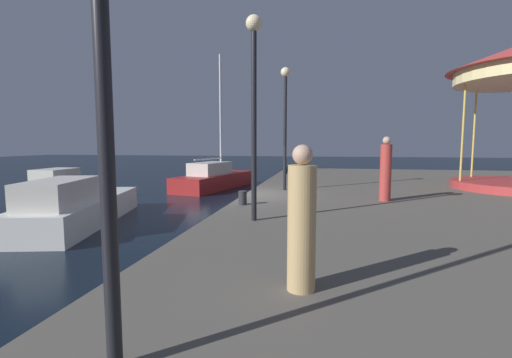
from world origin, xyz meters
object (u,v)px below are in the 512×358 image
(motorboat_green, at_px, (64,188))
(bollard_center, at_px, (286,169))
(bollard_north, at_px, (243,198))
(person_by_the_water, at_px, (386,171))
(sailboat_red, at_px, (214,178))
(lamp_post_mid_promenade, at_px, (254,83))
(lamp_post_far_end, at_px, (285,108))
(person_far_corner, at_px, (302,223))
(motorboat_white, at_px, (77,207))
(bollard_south, at_px, (285,170))

(motorboat_green, bearing_deg, bollard_center, 39.20)
(bollard_north, xyz_separation_m, bollard_center, (0.02, 11.63, 0.00))
(bollard_center, distance_m, person_by_the_water, 10.92)
(sailboat_red, relative_size, bollard_center, 19.23)
(motorboat_green, height_order, lamp_post_mid_promenade, lamp_post_mid_promenade)
(bollard_center, relative_size, person_by_the_water, 0.20)
(lamp_post_far_end, height_order, person_far_corner, lamp_post_far_end)
(bollard_north, bearing_deg, motorboat_white, -177.79)
(person_by_the_water, bearing_deg, motorboat_green, 169.42)
(lamp_post_mid_promenade, relative_size, bollard_center, 11.41)
(lamp_post_mid_promenade, xyz_separation_m, lamp_post_far_end, (0.10, 5.48, 0.01))
(motorboat_green, height_order, person_far_corner, person_far_corner)
(bollard_center, xyz_separation_m, bollard_south, (0.02, -0.86, 0.00))
(sailboat_red, relative_size, person_far_corner, 4.39)
(sailboat_red, height_order, bollard_center, sailboat_red)
(lamp_post_far_end, relative_size, person_far_corner, 2.62)
(bollard_north, bearing_deg, motorboat_green, 156.37)
(sailboat_red, xyz_separation_m, motorboat_white, (-1.38, -9.62, -0.02))
(person_by_the_water, bearing_deg, sailboat_red, 135.64)
(motorboat_white, height_order, bollard_south, motorboat_white)
(lamp_post_mid_promenade, bearing_deg, bollard_center, 92.97)
(bollard_center, bearing_deg, lamp_post_mid_promenade, -87.03)
(bollard_south, bearing_deg, motorboat_green, -144.18)
(bollard_north, bearing_deg, person_far_corner, -70.13)
(sailboat_red, relative_size, bollard_north, 19.23)
(lamp_post_far_end, xyz_separation_m, bollard_south, (-0.78, 7.27, -2.90))
(motorboat_white, xyz_separation_m, lamp_post_far_end, (6.10, 3.71, 3.33))
(lamp_post_mid_promenade, distance_m, bollard_south, 13.09)
(bollard_north, distance_m, bollard_south, 10.77)
(bollard_center, bearing_deg, bollard_south, -88.61)
(bollard_north, relative_size, bollard_south, 1.00)
(bollard_north, bearing_deg, lamp_post_far_end, 76.70)
(person_far_corner, bearing_deg, lamp_post_far_end, 97.57)
(bollard_north, distance_m, bollard_center, 11.63)
(person_by_the_water, bearing_deg, person_far_corner, -106.31)
(motorboat_green, distance_m, bollard_north, 10.12)
(lamp_post_mid_promenade, bearing_deg, bollard_north, 110.32)
(motorboat_green, xyz_separation_m, bollard_center, (9.29, 7.58, 0.46))
(bollard_north, bearing_deg, lamp_post_mid_promenade, -69.68)
(sailboat_red, height_order, lamp_post_mid_promenade, sailboat_red)
(motorboat_white, height_order, motorboat_green, motorboat_white)
(lamp_post_mid_promenade, relative_size, person_far_corner, 2.61)
(sailboat_red, distance_m, person_by_the_water, 11.32)
(bollard_south, bearing_deg, bollard_center, 91.39)
(motorboat_green, relative_size, lamp_post_mid_promenade, 0.91)
(motorboat_green, relative_size, bollard_center, 10.36)
(motorboat_green, distance_m, bollard_south, 11.49)
(motorboat_green, relative_size, person_by_the_water, 2.09)
(motorboat_white, relative_size, lamp_post_mid_promenade, 1.37)
(sailboat_red, height_order, person_far_corner, sailboat_red)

